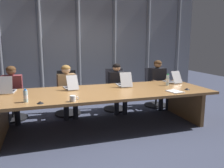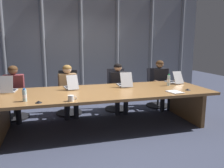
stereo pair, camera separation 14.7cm
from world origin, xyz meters
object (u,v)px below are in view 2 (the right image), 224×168
office_chair_left_end (14,102)px  person_left_mid (68,87)px  water_bottle_primary (169,80)px  laptop_left_end (9,89)px  office_chair_right_mid (157,92)px  person_left_end (14,89)px  person_center (119,84)px  laptop_right_mid (174,81)px  office_chair_center (117,94)px  spiral_notepad (175,92)px  laptop_left_mid (71,86)px  conference_mic_middle (39,102)px  coffee_mug_far (71,98)px  person_right_mid (161,81)px  office_chair_left_mid (69,97)px  conference_mic_left_side (188,89)px  water_bottle_secondary (25,96)px  laptop_center (124,83)px

office_chair_left_end → person_left_mid: 1.22m
water_bottle_primary → laptop_left_end: bearing=175.6°
office_chair_right_mid → person_left_end: size_ratio=0.84×
office_chair_right_mid → person_center: bearing=-80.8°
laptop_right_mid → office_chair_center: size_ratio=0.48×
water_bottle_primary → spiral_notepad: water_bottle_primary is taller
person_left_mid → office_chair_right_mid: bearing=88.7°
laptop_left_mid → person_left_mid: (-0.01, 0.51, -0.12)m
person_left_mid → conference_mic_middle: 1.60m
coffee_mug_far → person_center: bearing=50.1°
laptop_left_mid → water_bottle_primary: 2.08m
person_center → person_right_mid: bearing=93.9°
office_chair_left_mid → conference_mic_left_side: 2.65m
water_bottle_primary → conference_mic_left_side: size_ratio=2.30×
person_left_mid → laptop_right_mid: bearing=72.8°
person_left_end → water_bottle_secondary: bearing=15.6°
laptop_left_mid → person_center: person_center is taller
laptop_left_mid → laptop_center: size_ratio=0.96×
person_center → water_bottle_secondary: bearing=-52.6°
coffee_mug_far → laptop_right_mid: bearing=22.7°
laptop_left_mid → conference_mic_middle: (-0.59, -0.98, -0.04)m
laptop_left_end → spiral_notepad: size_ratio=1.30×
laptop_left_mid → person_center: bearing=-73.9°
office_chair_left_mid → person_right_mid: size_ratio=0.83×
spiral_notepad → conference_mic_middle: bearing=173.5°
person_left_mid → coffee_mug_far: bearing=-8.5°
office_chair_right_mid → coffee_mug_far: 2.94m
laptop_center → person_center: 0.55m
laptop_center → person_left_mid: (-1.15, 0.54, -0.12)m
conference_mic_left_side → conference_mic_middle: same height
person_left_mid → coffee_mug_far: size_ratio=8.12×
office_chair_left_end → person_right_mid: size_ratio=0.77×
laptop_left_end → office_chair_left_mid: size_ratio=0.44×
office_chair_left_end → spiral_notepad: (3.02, -1.57, 0.38)m
water_bottle_secondary → office_chair_left_mid: bearing=61.8°
office_chair_right_mid → water_bottle_primary: bearing=-12.7°
laptop_right_mid → water_bottle_primary: size_ratio=1.89×
laptop_left_mid → coffee_mug_far: 1.02m
office_chair_left_end → office_chair_center: 2.35m
person_left_end → water_bottle_primary: person_left_end is taller
person_left_end → conference_mic_middle: (0.56, -1.49, 0.07)m
laptop_left_end → spiral_notepad: bearing=-100.9°
office_chair_center → laptop_left_mid: bearing=-52.1°
office_chair_center → water_bottle_secondary: office_chair_center is taller
office_chair_center → conference_mic_middle: bearing=-38.7°
water_bottle_secondary → office_chair_center: bearing=37.1°
office_chair_left_mid → spiral_notepad: (1.84, -1.57, 0.36)m
laptop_right_mid → person_left_mid: 2.42m
laptop_left_end → person_left_mid: bearing=-59.9°
laptop_left_end → person_right_mid: bearing=-75.6°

